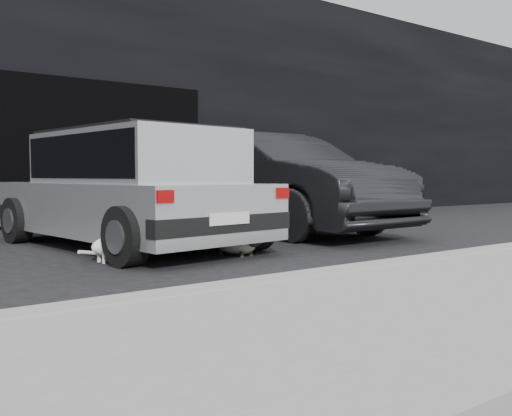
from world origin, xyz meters
TOP-DOWN VIEW (x-y plane):
  - ground at (0.00, 0.00)m, footprint 80.00×80.00m
  - building_facade at (1.00, 6.00)m, footprint 34.00×4.00m
  - garage_opening at (1.00, 3.99)m, footprint 4.00×0.10m
  - curb at (1.00, -2.60)m, footprint 18.00×0.25m
  - sidewalk at (1.00, -3.80)m, footprint 18.00×2.20m
  - silver_hatchback at (0.04, 0.62)m, footprint 2.32×4.12m
  - second_car at (2.69, 1.16)m, footprint 1.82×4.86m
  - cat_siamese at (0.69, -0.79)m, footprint 0.38×0.82m
  - cat_white at (-0.56, -0.37)m, footprint 0.76×0.27m

SIDE VIEW (x-z plane):
  - ground at x=0.00m, z-range 0.00..0.00m
  - sidewalk at x=1.00m, z-range 0.00..0.11m
  - curb at x=1.00m, z-range 0.00..0.12m
  - cat_siamese at x=0.69m, z-range -0.01..0.28m
  - cat_white at x=-0.56m, z-range -0.01..0.35m
  - second_car at x=2.69m, z-range 0.00..1.58m
  - silver_hatchback at x=0.04m, z-range 0.07..1.52m
  - garage_opening at x=1.00m, z-range 0.00..2.60m
  - building_facade at x=1.00m, z-range 0.00..5.00m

